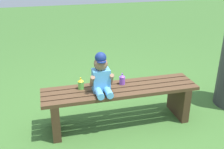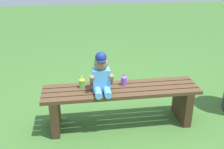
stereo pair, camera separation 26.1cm
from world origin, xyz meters
TOP-DOWN VIEW (x-y plane):
  - ground_plane at (0.00, 0.00)m, footprint 16.00×16.00m
  - park_bench at (0.00, 0.00)m, footprint 1.60×0.38m
  - child_figure at (-0.20, -0.03)m, footprint 0.23×0.27m
  - sippy_cup_left at (-0.39, 0.08)m, footprint 0.06×0.06m
  - sippy_cup_right at (0.04, 0.08)m, footprint 0.06×0.06m

SIDE VIEW (x-z plane):
  - ground_plane at x=0.00m, z-range 0.00..0.00m
  - park_bench at x=0.00m, z-range 0.08..0.50m
  - sippy_cup_left at x=-0.39m, z-range 0.42..0.54m
  - sippy_cup_right at x=0.04m, z-range 0.42..0.54m
  - child_figure at x=-0.20m, z-range 0.40..0.80m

